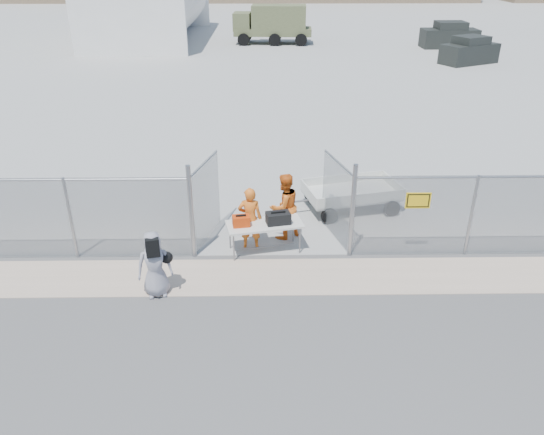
{
  "coord_description": "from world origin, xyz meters",
  "views": [
    {
      "loc": [
        -0.18,
        -9.79,
        7.04
      ],
      "look_at": [
        0.0,
        2.0,
        1.1
      ],
      "focal_mm": 35.0,
      "sensor_mm": 36.0,
      "label": 1
    }
  ],
  "objects_px": {
    "security_worker_right": "(284,206)",
    "utility_trailer": "(351,195)",
    "security_worker_left": "(250,218)",
    "folding_table": "(265,237)",
    "visitor": "(155,264)"
  },
  "relations": [
    {
      "from": "folding_table",
      "to": "utility_trailer",
      "type": "relative_size",
      "value": 0.54
    },
    {
      "from": "folding_table",
      "to": "security_worker_right",
      "type": "xyz_separation_m",
      "value": [
        0.53,
        0.77,
        0.51
      ]
    },
    {
      "from": "security_worker_right",
      "to": "utility_trailer",
      "type": "distance_m",
      "value": 2.78
    },
    {
      "from": "security_worker_right",
      "to": "utility_trailer",
      "type": "height_order",
      "value": "security_worker_right"
    },
    {
      "from": "folding_table",
      "to": "security_worker_left",
      "type": "bearing_deg",
      "value": 137.64
    },
    {
      "from": "folding_table",
      "to": "utility_trailer",
      "type": "distance_m",
      "value": 3.65
    },
    {
      "from": "visitor",
      "to": "utility_trailer",
      "type": "bearing_deg",
      "value": 27.35
    },
    {
      "from": "utility_trailer",
      "to": "security_worker_left",
      "type": "bearing_deg",
      "value": -156.06
    },
    {
      "from": "folding_table",
      "to": "visitor",
      "type": "height_order",
      "value": "visitor"
    },
    {
      "from": "folding_table",
      "to": "utility_trailer",
      "type": "height_order",
      "value": "utility_trailer"
    },
    {
      "from": "folding_table",
      "to": "security_worker_left",
      "type": "relative_size",
      "value": 1.13
    },
    {
      "from": "folding_table",
      "to": "utility_trailer",
      "type": "bearing_deg",
      "value": 31.92
    },
    {
      "from": "folding_table",
      "to": "security_worker_left",
      "type": "xyz_separation_m",
      "value": [
        -0.37,
        0.22,
        0.44
      ]
    },
    {
      "from": "utility_trailer",
      "to": "security_worker_right",
      "type": "bearing_deg",
      "value": -153.72
    },
    {
      "from": "utility_trailer",
      "to": "visitor",
      "type": "bearing_deg",
      "value": -152.63
    }
  ]
}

